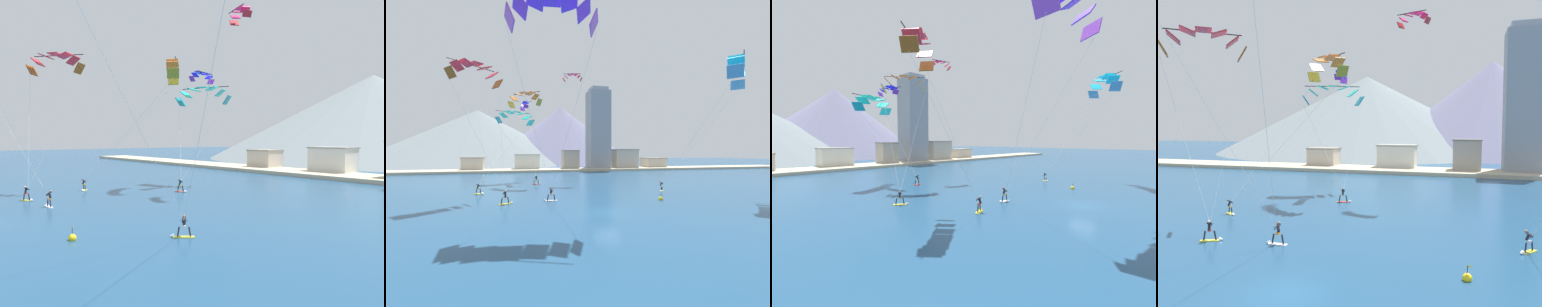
# 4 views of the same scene
# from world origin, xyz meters

# --- Properties ---
(ground_plane) EXTENTS (400.00, 400.00, 0.00)m
(ground_plane) POSITION_xyz_m (0.00, 0.00, 0.00)
(ground_plane) COLOR navy
(kitesurfer_near_lead) EXTENTS (1.41, 1.60, 1.62)m
(kitesurfer_near_lead) POSITION_xyz_m (12.87, 10.83, 0.43)
(kitesurfer_near_lead) COLOR yellow
(kitesurfer_near_lead) RESTS_ON ground
(kitesurfer_near_trail) EXTENTS (1.74, 1.11, 1.75)m
(kitesurfer_near_trail) POSITION_xyz_m (-9.74, 6.58, 0.52)
(kitesurfer_near_trail) COLOR yellow
(kitesurfer_near_trail) RESTS_ON ground
(kitesurfer_mid_center) EXTENTS (1.62, 1.38, 1.64)m
(kitesurfer_mid_center) POSITION_xyz_m (-13.73, 14.56, 0.45)
(kitesurfer_mid_center) COLOR yellow
(kitesurfer_mid_center) RESTS_ON ground
(kitesurfer_far_left) EXTENTS (1.79, 0.80, 1.78)m
(kitesurfer_far_left) POSITION_xyz_m (-4.81, 24.01, 0.55)
(kitesurfer_far_left) COLOR #E54C33
(kitesurfer_far_left) RESTS_ON ground
(kitesurfer_far_right) EXTENTS (1.74, 0.60, 1.78)m
(kitesurfer_far_right) POSITION_xyz_m (-4.71, 7.28, 0.54)
(kitesurfer_far_right) COLOR white
(kitesurfer_far_right) RESTS_ON ground
(parafoil_kite_near_trail) EXTENTS (7.08, 7.41, 16.14)m
(parafoil_kite_near_trail) POSITION_xyz_m (-13.75, 11.14, 16.46)
(parafoil_kite_near_trail) COLOR #94420F
(parafoil_kite_mid_center) EXTENTS (9.87, 11.98, 15.85)m
(parafoil_kite_mid_center) POSITION_xyz_m (-7.11, 24.20, 16.00)
(parafoil_kite_mid_center) COLOR olive
(parafoil_kite_far_left) EXTENTS (8.17, 9.64, 13.14)m
(parafoil_kite_far_left) POSITION_xyz_m (-8.76, 30.92, 13.45)
(parafoil_kite_far_left) COLOR teal
(parafoil_kite_distant_high_outer) EXTENTS (2.10, 4.56, 1.62)m
(parafoil_kite_distant_high_outer) POSITION_xyz_m (-6.88, 29.20, 15.64)
(parafoil_kite_distant_high_outer) COLOR purple
(parafoil_kite_distant_low_drift) EXTENTS (4.04, 2.39, 1.56)m
(parafoil_kite_distant_low_drift) POSITION_xyz_m (2.58, 26.98, 21.40)
(parafoil_kite_distant_low_drift) COLOR red
(race_marker_buoy) EXTENTS (0.56, 0.56, 1.02)m
(race_marker_buoy) POSITION_xyz_m (8.95, 4.61, 0.16)
(race_marker_buoy) COLOR yellow
(race_marker_buoy) RESTS_ON ground
(shoreline_strip) EXTENTS (180.00, 10.00, 0.70)m
(shoreline_strip) POSITION_xyz_m (0.00, 56.18, 0.35)
(shoreline_strip) COLOR #BCAD8E
(shoreline_strip) RESTS_ON ground
(shore_building_harbour_front) EXTENTS (5.35, 4.57, 6.60)m
(shore_building_harbour_front) POSITION_xyz_m (8.72, 57.90, 3.31)
(shore_building_harbour_front) COLOR #A89E8E
(shore_building_harbour_front) RESTS_ON ground
(shore_building_quay_east) EXTENTS (6.41, 5.18, 4.44)m
(shore_building_quay_east) POSITION_xyz_m (-21.28, 59.21, 2.23)
(shore_building_quay_east) COLOR beige
(shore_building_quay_east) RESTS_ON ground
(shore_building_old_town) EXTENTS (8.01, 5.01, 5.30)m
(shore_building_old_town) POSITION_xyz_m (-5.11, 59.61, 2.66)
(shore_building_old_town) COLOR silver
(shore_building_old_town) RESTS_ON ground
(highrise_tower) EXTENTS (7.00, 7.00, 27.89)m
(highrise_tower) POSITION_xyz_m (18.75, 59.44, 13.74)
(highrise_tower) COLOR gray
(highrise_tower) RESTS_ON ground
(mountain_peak_west_ridge) EXTENTS (82.04, 82.04, 31.68)m
(mountain_peak_west_ridge) POSITION_xyz_m (16.59, 121.10, 15.84)
(mountain_peak_west_ridge) COLOR slate
(mountain_peak_west_ridge) RESTS_ON ground
(mountain_peak_central_summit) EXTENTS (109.75, 109.75, 28.30)m
(mountain_peak_central_summit) POSITION_xyz_m (-28.32, 121.77, 14.15)
(mountain_peak_central_summit) COLOR gray
(mountain_peak_central_summit) RESTS_ON ground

